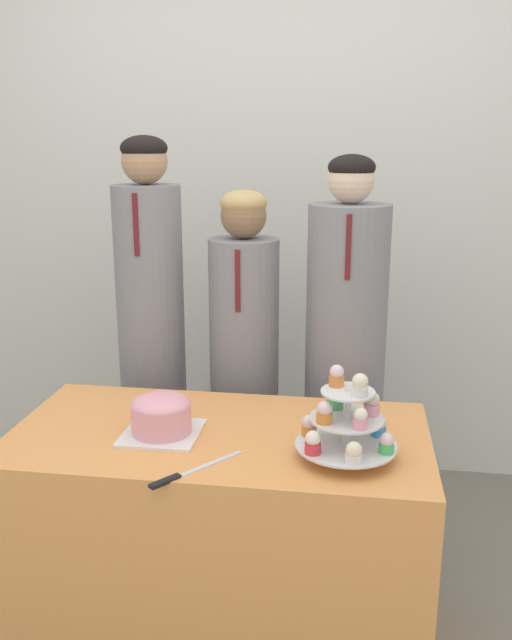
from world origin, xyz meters
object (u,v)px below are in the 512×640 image
(cake_knife, at_px, (182,475))
(student_1, at_px, (244,381))
(student_0, at_px, (152,353))
(student_2, at_px, (344,374))
(cupcake_stand, at_px, (347,421))
(round_cake, at_px, (161,415))

(cake_knife, height_order, student_1, student_1)
(student_0, xyz_separation_m, student_2, (0.74, 0.00, -0.05))
(cupcake_stand, height_order, student_0, student_0)
(student_1, bearing_deg, cake_knife, -91.36)
(student_2, bearing_deg, student_1, -180.00)
(cake_knife, distance_m, student_2, 0.95)
(cake_knife, relative_size, student_2, 0.16)
(cupcake_stand, bearing_deg, cake_knife, -157.70)
(student_1, bearing_deg, student_2, 0.00)
(round_cake, bearing_deg, cake_knife, -62.80)
(student_0, xyz_separation_m, student_1, (0.36, -0.00, -0.10))
(student_0, height_order, student_2, student_0)
(student_1, bearing_deg, round_cake, -102.86)
(student_0, height_order, student_1, student_0)
(round_cake, relative_size, cake_knife, 0.90)
(round_cake, xyz_separation_m, student_1, (0.14, 0.63, -0.12))
(cake_knife, bearing_deg, student_1, 37.49)
(cake_knife, height_order, student_0, student_0)
(cupcake_stand, bearing_deg, student_2, 91.53)
(student_0, bearing_deg, student_1, -0.00)
(cupcake_stand, relative_size, student_2, 0.18)
(student_1, bearing_deg, cupcake_stand, -60.16)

